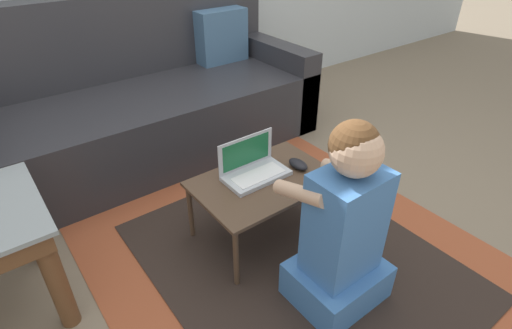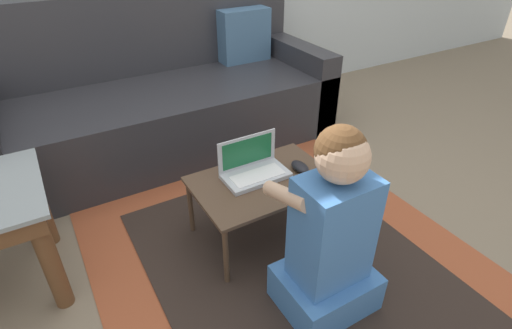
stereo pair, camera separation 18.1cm
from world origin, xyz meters
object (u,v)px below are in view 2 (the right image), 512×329
computer_mouse (300,167)px  person_seated (331,237)px  laptop_desk (263,186)px  laptop (253,170)px  couch (163,99)px

computer_mouse → person_seated: person_seated is taller
laptop_desk → laptop: (-0.02, 0.05, 0.06)m
person_seated → laptop: bearing=92.1°
couch → computer_mouse: (0.26, -1.16, 0.03)m
computer_mouse → laptop: bearing=161.5°
laptop → computer_mouse: (0.21, -0.07, -0.01)m
laptop_desk → person_seated: size_ratio=0.79×
couch → laptop_desk: bearing=-86.4°
laptop_desk → computer_mouse: computer_mouse is taller
couch → computer_mouse: bearing=-77.1°
laptop → person_seated: person_seated is taller
laptop_desk → laptop: laptop is taller
computer_mouse → laptop_desk: bearing=175.1°
couch → laptop: size_ratio=7.16×
computer_mouse → couch: bearing=102.9°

